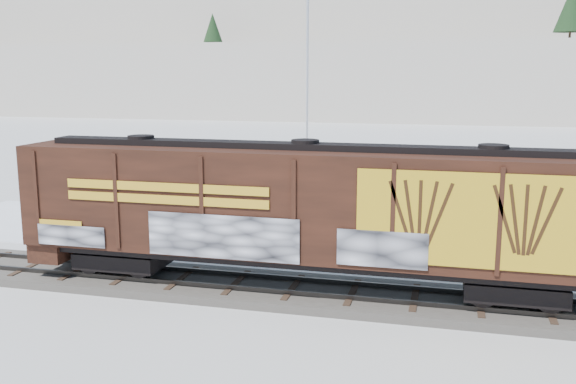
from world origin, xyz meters
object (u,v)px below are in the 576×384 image
(car_silver, at_px, (279,224))
(car_dark, at_px, (433,242))
(hopper_railcar, at_px, (305,207))
(flagpole, at_px, (309,122))
(car_white, at_px, (458,232))

(car_silver, relative_size, car_dark, 1.14)
(car_silver, bearing_deg, car_dark, -115.19)
(hopper_railcar, xyz_separation_m, car_dark, (3.99, 5.79, -2.40))
(car_silver, bearing_deg, flagpole, -18.58)
(hopper_railcar, relative_size, car_white, 4.11)
(flagpole, xyz_separation_m, car_white, (7.73, -5.93, -4.03))
(hopper_railcar, distance_m, car_silver, 7.24)
(car_silver, bearing_deg, car_white, -104.69)
(car_white, xyz_separation_m, car_dark, (-0.98, -1.30, -0.15))
(car_silver, bearing_deg, hopper_railcar, -177.82)
(car_white, distance_m, car_dark, 1.64)
(hopper_railcar, height_order, car_dark, hopper_railcar)
(car_silver, height_order, car_dark, car_silver)
(car_white, height_order, car_dark, car_white)
(car_dark, bearing_deg, hopper_railcar, 150.21)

